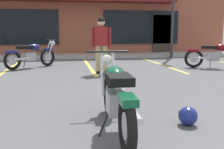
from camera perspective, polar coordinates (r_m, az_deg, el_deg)
The scene contains 9 objects.
ground_plane at distance 5.11m, azimuth 0.59°, elevation -5.59°, with size 80.00×80.00×0.00m, color #515154.
sidewalk_kerb at distance 13.79m, azimuth -6.03°, elevation 3.84°, with size 22.00×1.80×0.14m, color #A8A59E.
brick_storefront_building at distance 17.34m, azimuth -6.92°, elevation 10.48°, with size 15.64×6.87×3.53m.
painted_stall_lines at distance 10.22m, azimuth -4.69°, elevation 1.72°, with size 11.15×4.80×0.01m.
motorcycle_foreground_classic at distance 3.56m, azimuth 0.82°, elevation -4.36°, with size 0.66×2.11×0.98m.
motorcycle_red_sportbike at distance 10.19m, azimuth 20.54°, elevation 3.76°, with size 1.97×1.16×0.98m.
motorcycle_black_cruiser at distance 10.07m, azimuth -16.10°, elevation 3.92°, with size 1.70×1.59×0.98m.
person_in_shorts_foreground at distance 8.37m, azimuth -2.20°, elevation 6.67°, with size 0.61×0.32×1.68m.
helmet_on_pavement at distance 3.99m, azimuth 15.22°, elevation -8.16°, with size 0.26×0.26×0.26m.
Camera 1 is at (-0.89, -0.69, 1.28)m, focal length 44.85 mm.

